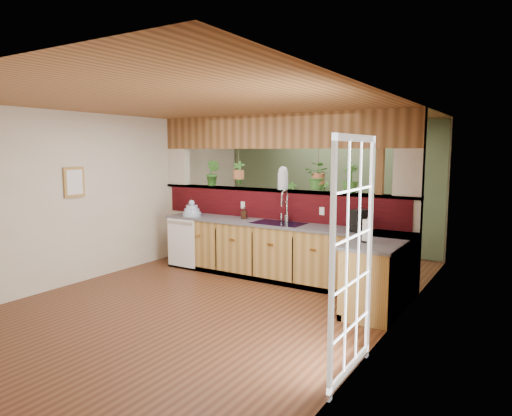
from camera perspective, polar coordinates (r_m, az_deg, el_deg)
The scene contains 28 objects.
ground at distance 6.63m, azimuth -3.29°, elevation -10.57°, with size 4.60×7.00×0.01m, color #4F2B18.
ceiling at distance 6.34m, azimuth -3.47°, elevation 12.43°, with size 4.60×7.00×0.01m, color brown.
wall_back at distance 9.42m, azimuth 9.01°, elevation 2.73°, with size 4.60×0.02×2.60m, color beige.
wall_left at distance 7.90m, azimuth -17.15°, elevation 1.65°, with size 0.02×7.00×2.60m, color beige.
wall_right at distance 5.37m, azimuth 17.10°, elevation -0.84°, with size 0.02×7.00×2.60m, color beige.
pass_through_partition at distance 7.48m, azimuth 2.78°, elevation 0.83°, with size 4.60×0.21×2.60m.
pass_through_ledge at distance 7.48m, azimuth 2.60°, elevation 2.21°, with size 4.60×0.21×0.04m, color brown.
header_beam at distance 7.46m, azimuth 2.64°, elevation 9.53°, with size 4.60×0.15×0.55m, color brown.
sage_backwall at distance 9.40m, azimuth 8.97°, elevation 2.72°, with size 4.55×0.02×2.55m, color #546746.
countertop at distance 6.83m, azimuth 6.73°, elevation -6.17°, with size 4.14×1.52×0.90m.
dishwasher at distance 7.91m, azimuth -9.35°, elevation -4.30°, with size 0.58×0.03×0.82m.
navy_sink at distance 7.11m, azimuth 2.85°, elevation -2.53°, with size 0.82×0.50×0.18m.
french_door at distance 4.20m, azimuth 11.99°, elevation -6.33°, with size 0.06×1.02×2.16m, color white.
framed_print at distance 7.36m, azimuth -21.78°, elevation 3.02°, with size 0.04×0.35×0.45m.
faucet at distance 7.17m, azimuth 3.67°, elevation 0.43°, with size 0.22×0.23×0.52m.
dish_stack at distance 7.92m, azimuth -8.02°, elevation -0.37°, with size 0.32×0.32×0.28m.
soap_dispenser at distance 7.50m, azimuth -1.51°, elevation -0.64°, with size 0.09×0.09×0.20m, color #351F13.
coffee_maker at distance 6.51m, azimuth 12.74°, elevation -1.64°, with size 0.16×0.27×0.30m.
paper_towel at distance 5.78m, azimuth 13.71°, elevation -2.83°, with size 0.14×0.14×0.30m.
glass_jar at distance 7.41m, azimuth 3.39°, elevation 3.77°, with size 0.17×0.17×0.38m.
ledge_plant_left at distance 8.18m, azimuth -5.42°, elevation 4.38°, with size 0.25×0.21×0.46m, color #306422.
ledge_plant_right at distance 6.94m, azimuth 11.70°, elevation 3.61°, with size 0.24×0.24×0.43m, color #306422.
hanging_plant_a at distance 7.85m, azimuth -2.18°, elevation 5.39°, with size 0.24×0.20×0.52m.
hanging_plant_b at distance 7.13m, azimuth 7.80°, elevation 5.48°, with size 0.43×0.39×0.55m.
shelving_console at distance 9.39m, azimuth 6.86°, elevation -2.16°, with size 1.36×0.36×0.91m, color black.
shelf_plant_a at distance 9.50m, azimuth 4.45°, elevation 2.02°, with size 0.22×0.15×0.42m, color #306422.
shelf_plant_b at distance 9.19m, azimuth 8.43°, elevation 1.91°, with size 0.26×0.26×0.46m, color #306422.
floor_plant at distance 8.03m, azimuth 13.79°, elevation -4.81°, with size 0.68×0.59×0.76m, color #306422.
Camera 1 is at (3.64, -5.15, 2.02)m, focal length 32.00 mm.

